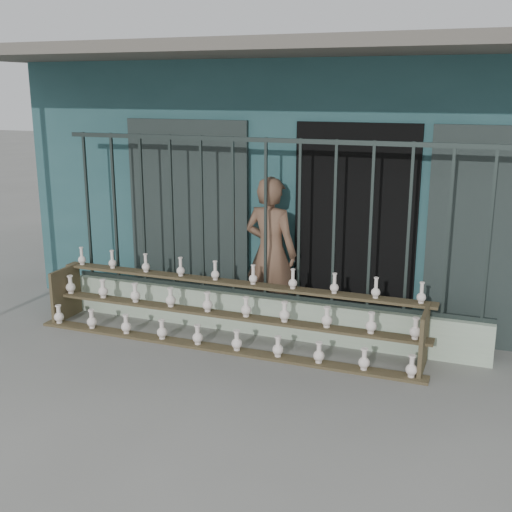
% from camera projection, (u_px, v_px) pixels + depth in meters
% --- Properties ---
extents(ground, '(60.00, 60.00, 0.00)m').
position_uv_depth(ground, '(220.00, 378.00, 6.29)').
color(ground, slate).
extents(workshop_building, '(7.40, 6.60, 3.21)m').
position_uv_depth(workshop_building, '(333.00, 166.00, 9.70)').
color(workshop_building, '#285054').
rests_on(workshop_building, ground).
extents(parapet_wall, '(5.00, 0.20, 0.45)m').
position_uv_depth(parapet_wall, '(265.00, 315.00, 7.41)').
color(parapet_wall, '#B2C9AC').
rests_on(parapet_wall, ground).
extents(security_fence, '(5.00, 0.04, 1.80)m').
position_uv_depth(security_fence, '(266.00, 219.00, 7.13)').
color(security_fence, '#283330').
rests_on(security_fence, parapet_wall).
extents(shelf_rack, '(4.50, 0.68, 0.85)m').
position_uv_depth(shelf_rack, '(226.00, 312.00, 7.11)').
color(shelf_rack, brown).
rests_on(shelf_rack, ground).
extents(elderly_woman, '(0.72, 0.53, 1.80)m').
position_uv_depth(elderly_woman, '(271.00, 253.00, 7.49)').
color(elderly_woman, brown).
rests_on(elderly_woman, ground).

